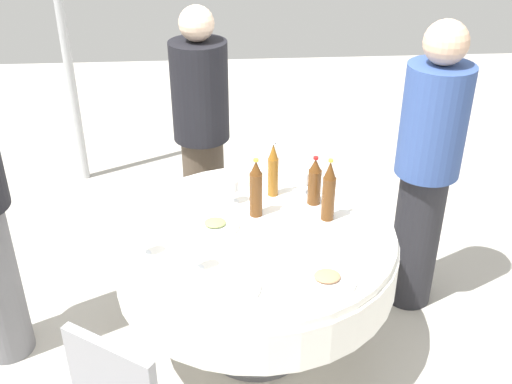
{
  "coord_description": "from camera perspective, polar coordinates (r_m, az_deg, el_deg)",
  "views": [
    {
      "loc": [
        -0.17,
        -2.51,
        2.4
      ],
      "look_at": [
        0.0,
        0.0,
        0.96
      ],
      "focal_mm": 43.4,
      "sensor_mm": 36.0,
      "label": 1
    }
  ],
  "objects": [
    {
      "name": "tent_pole_main",
      "position": [
        4.81,
        -17.29,
        13.62
      ],
      "size": [
        0.07,
        0.07,
        2.33
      ],
      "primitive_type": "cylinder",
      "color": "#B2B5B7",
      "rests_on": "ground_plane"
    },
    {
      "name": "plate_east",
      "position": [
        2.65,
        -2.3,
        -8.75
      ],
      "size": [
        0.25,
        0.25,
        0.02
      ],
      "color": "white",
      "rests_on": "dining_table"
    },
    {
      "name": "spoon_mid",
      "position": [
        2.89,
        0.17,
        -5.27
      ],
      "size": [
        0.02,
        0.18,
        0.0
      ],
      "primitive_type": "cube",
      "rotation": [
        0.0,
        0.0,
        1.59
      ],
      "color": "silver",
      "rests_on": "dining_table"
    },
    {
      "name": "ground_plane",
      "position": [
        3.48,
        0.0,
        -13.78
      ],
      "size": [
        10.0,
        10.0,
        0.0
      ],
      "primitive_type": "plane",
      "color": "#B7B2A8"
    },
    {
      "name": "bottle_amber_far",
      "position": [
        3.25,
        1.59,
        1.99
      ],
      "size": [
        0.06,
        0.06,
        0.31
      ],
      "color": "#8C5619",
      "rests_on": "dining_table"
    },
    {
      "name": "bottle_brown_outer",
      "position": [
        3.05,
        6.72,
        0.02
      ],
      "size": [
        0.07,
        0.07,
        0.33
      ],
      "color": "#593314",
      "rests_on": "dining_table"
    },
    {
      "name": "wine_glass_south",
      "position": [
        2.71,
        -5.54,
        -5.07
      ],
      "size": [
        0.07,
        0.07,
        0.16
      ],
      "color": "white",
      "rests_on": "dining_table"
    },
    {
      "name": "person_right",
      "position": [
        3.42,
        15.46,
        2.16
      ],
      "size": [
        0.34,
        0.34,
        1.66
      ],
      "rotation": [
        0.0,
        0.0,
        -1.23
      ],
      "color": "#26262B",
      "rests_on": "ground_plane"
    },
    {
      "name": "fork_right",
      "position": [
        3.01,
        5.5,
        -3.79
      ],
      "size": [
        0.07,
        0.18,
        0.0
      ],
      "primitive_type": "cube",
      "rotation": [
        0.0,
        0.0,
        4.43
      ],
      "color": "silver",
      "rests_on": "dining_table"
    },
    {
      "name": "wine_glass_north",
      "position": [
        3.29,
        4.64,
        1.26
      ],
      "size": [
        0.07,
        0.07,
        0.14
      ],
      "color": "white",
      "rests_on": "dining_table"
    },
    {
      "name": "wine_glass_outer",
      "position": [
        3.2,
        -2.15,
        0.54
      ],
      "size": [
        0.06,
        0.06,
        0.14
      ],
      "color": "white",
      "rests_on": "dining_table"
    },
    {
      "name": "bottle_brown_right",
      "position": [
        3.19,
        5.42,
        0.93
      ],
      "size": [
        0.07,
        0.07,
        0.27
      ],
      "color": "#593314",
      "rests_on": "dining_table"
    },
    {
      "name": "plate_rear",
      "position": [
        3.04,
        -3.78,
        -3.06
      ],
      "size": [
        0.24,
        0.24,
        0.04
      ],
      "color": "white",
      "rests_on": "dining_table"
    },
    {
      "name": "bottle_brown_mid",
      "position": [
        3.07,
        -0.01,
        0.26
      ],
      "size": [
        0.07,
        0.07,
        0.32
      ],
      "color": "#593314",
      "rests_on": "dining_table"
    },
    {
      "name": "person_far",
      "position": [
        3.8,
        -5.03,
        5.47
      ],
      "size": [
        0.34,
        0.34,
        1.61
      ],
      "rotation": [
        0.0,
        0.0,
        0.27
      ],
      "color": "#4C3F33",
      "rests_on": "ground_plane"
    },
    {
      "name": "wine_glass_near",
      "position": [
        2.84,
        -10.41,
        -3.88
      ],
      "size": [
        0.07,
        0.07,
        0.14
      ],
      "color": "white",
      "rests_on": "dining_table"
    },
    {
      "name": "dining_table",
      "position": [
        3.1,
        0.0,
        -5.86
      ],
      "size": [
        1.39,
        1.39,
        0.74
      ],
      "color": "white",
      "rests_on": "ground_plane"
    },
    {
      "name": "plate_front",
      "position": [
        2.71,
        6.57,
        -7.94
      ],
      "size": [
        0.26,
        0.26,
        0.04
      ],
      "color": "white",
      "rests_on": "dining_table"
    }
  ]
}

